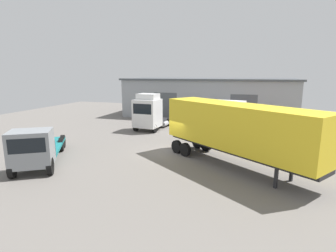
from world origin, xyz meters
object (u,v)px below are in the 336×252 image
Objects in this scene: box_truck_red at (228,116)px; gravel_pile at (321,136)px; tractor_unit_white at (149,113)px; container_trailer_black at (236,128)px; flatbed_truck_grey at (36,148)px.

box_truck_red is 8.24m from gravel_pile.
box_truck_red is at bearing 164.54° from gravel_pile.
tractor_unit_white is 1.36× the size of gravel_pile.
container_trailer_black reaches higher than gravel_pile.
tractor_unit_white reaches higher than box_truck_red.
flatbed_truck_grey is 1.64× the size of gravel_pile.
flatbed_truck_grey is 1.08× the size of box_truck_red.
tractor_unit_white is 0.59× the size of container_trailer_black.
container_trailer_black is 1.53× the size of box_truck_red.
flatbed_truck_grey is at bearing -6.95° from tractor_unit_white.
tractor_unit_white is 0.90× the size of box_truck_red.
flatbed_truck_grey is at bearing -121.41° from box_truck_red.
flatbed_truck_grey reaches higher than gravel_pile.
box_truck_red is at bearing 96.29° from tractor_unit_white.
gravel_pile is (6.59, 7.13, -1.71)m from container_trailer_black.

